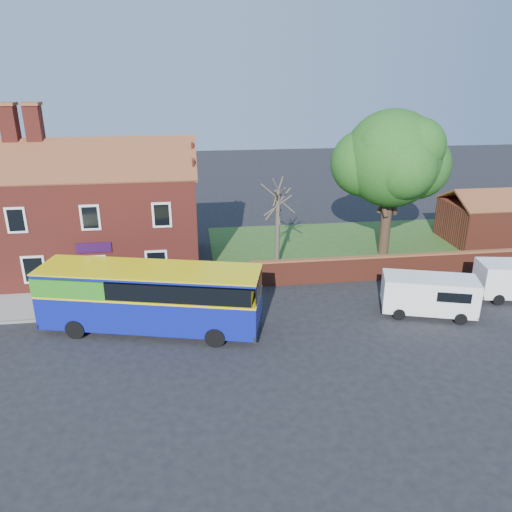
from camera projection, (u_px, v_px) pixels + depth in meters
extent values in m
plane|color=black|center=(225.00, 349.00, 23.80)|extent=(120.00, 120.00, 0.00)
cube|color=gray|center=(94.00, 303.00, 28.25)|extent=(18.00, 3.50, 0.12)
cube|color=slate|center=(89.00, 317.00, 26.62)|extent=(18.00, 0.15, 0.14)
cube|color=#426B28|center=(385.00, 245.00, 37.44)|extent=(26.00, 12.00, 0.04)
cube|color=maroon|center=(104.00, 220.00, 32.44)|extent=(12.00, 8.00, 6.50)
cube|color=brown|center=(90.00, 160.00, 29.07)|extent=(12.30, 4.08, 2.16)
cube|color=brown|center=(101.00, 149.00, 32.77)|extent=(12.30, 4.08, 2.16)
cube|color=maroon|center=(9.00, 124.00, 29.65)|extent=(0.90, 0.90, 2.20)
cube|color=maroon|center=(34.00, 124.00, 29.82)|extent=(0.90, 0.90, 2.20)
cube|color=black|center=(90.00, 218.00, 28.22)|extent=(1.10, 0.06, 1.50)
cube|color=#4C0F19|center=(97.00, 275.00, 29.45)|extent=(0.95, 0.04, 2.10)
cube|color=silver|center=(97.00, 274.00, 29.45)|extent=(1.20, 0.06, 2.30)
cube|color=#280B32|center=(94.00, 248.00, 28.84)|extent=(2.00, 0.06, 0.60)
cube|color=maroon|center=(421.00, 266.00, 31.62)|extent=(22.00, 0.30, 1.50)
cube|color=brown|center=(423.00, 254.00, 31.33)|extent=(22.00, 0.38, 0.10)
cube|color=maroon|center=(500.00, 222.00, 38.02)|extent=(8.00, 5.00, 3.00)
cube|color=brown|center=(495.00, 192.00, 38.44)|extent=(8.20, 2.56, 1.24)
cube|color=#0D1894|center=(151.00, 307.00, 25.13)|extent=(11.28, 5.34, 1.74)
cube|color=yellow|center=(150.00, 292.00, 24.82)|extent=(11.31, 5.36, 0.10)
cube|color=black|center=(149.00, 282.00, 24.63)|extent=(10.86, 5.25, 0.87)
cube|color=#2D8A1E|center=(80.00, 279.00, 25.02)|extent=(4.29, 3.61, 0.93)
cube|color=#0D1894|center=(148.00, 271.00, 24.42)|extent=(11.28, 5.34, 0.14)
cube|color=yellow|center=(148.00, 269.00, 24.39)|extent=(11.33, 5.39, 0.06)
cylinder|color=black|center=(76.00, 329.00, 24.58)|extent=(1.02, 0.51, 0.99)
cylinder|color=black|center=(97.00, 306.00, 26.97)|extent=(1.02, 0.51, 0.99)
cylinder|color=black|center=(215.00, 337.00, 23.83)|extent=(1.02, 0.51, 0.99)
cylinder|color=black|center=(225.00, 313.00, 26.22)|extent=(1.02, 0.51, 0.99)
cube|color=white|center=(429.00, 294.00, 26.72)|extent=(5.22, 3.28, 1.85)
cube|color=black|center=(473.00, 291.00, 26.28)|extent=(0.56, 1.61, 0.73)
cube|color=black|center=(473.00, 311.00, 26.65)|extent=(0.66, 1.89, 0.23)
cylinder|color=black|center=(399.00, 314.00, 26.43)|extent=(0.68, 0.40, 0.64)
cylinder|color=black|center=(396.00, 299.00, 28.12)|extent=(0.68, 0.40, 0.64)
cylinder|color=black|center=(461.00, 319.00, 25.96)|extent=(0.68, 0.40, 0.64)
cylinder|color=black|center=(453.00, 303.00, 27.64)|extent=(0.68, 0.40, 0.64)
cylinder|color=black|center=(498.00, 299.00, 28.08)|extent=(0.68, 0.32, 0.65)
cylinder|color=black|center=(485.00, 286.00, 29.80)|extent=(0.68, 0.32, 0.65)
cylinder|color=black|center=(385.00, 226.00, 35.14)|extent=(0.73, 0.73, 4.18)
sphere|color=#296B21|center=(392.00, 159.00, 33.46)|extent=(6.54, 6.54, 6.54)
sphere|color=#296B21|center=(416.00, 165.00, 34.22)|extent=(4.72, 4.72, 4.72)
sphere|color=#296B21|center=(364.00, 163.00, 33.88)|extent=(4.54, 4.54, 4.54)
cylinder|color=#4C4238|center=(277.00, 229.00, 32.77)|extent=(0.30, 0.30, 5.22)
cylinder|color=#4C4238|center=(278.00, 201.00, 32.10)|extent=(0.31, 2.55, 2.05)
cylinder|color=#4C4238|center=(278.00, 204.00, 32.17)|extent=(1.33, 1.88, 1.88)
cylinder|color=#4C4238|center=(278.00, 198.00, 32.04)|extent=(2.14, 0.98, 2.08)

